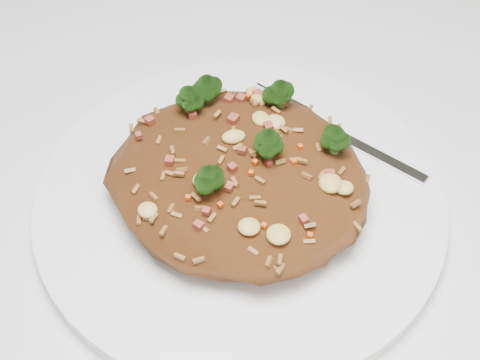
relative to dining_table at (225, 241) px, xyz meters
name	(u,v)px	position (x,y,z in m)	size (l,w,h in m)	color
dining_table	(225,241)	(0.00, 0.00, 0.00)	(1.20, 0.80, 0.75)	silver
plate	(240,200)	(0.03, -0.02, 0.10)	(0.30, 0.30, 0.01)	white
fried_rice	(240,169)	(0.03, -0.02, 0.13)	(0.19, 0.17, 0.06)	brown
fork	(342,137)	(0.07, 0.06, 0.11)	(0.16, 0.05, 0.00)	silver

